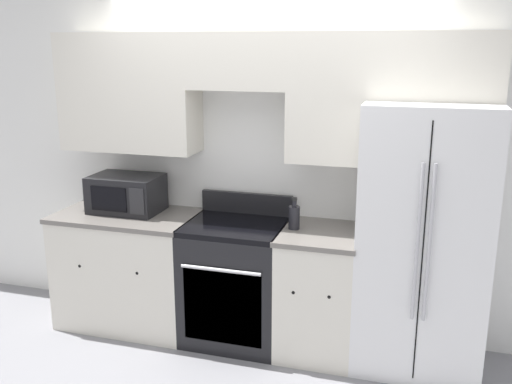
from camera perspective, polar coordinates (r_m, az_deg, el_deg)
name	(u,v)px	position (r m, az deg, el deg)	size (l,w,h in m)	color
ground_plane	(244,360)	(4.21, -1.25, -16.49)	(12.00, 12.00, 0.00)	gray
wall_back	(268,137)	(4.22, 1.18, 5.56)	(8.00, 0.39, 2.60)	white
lower_cabinets_left	(129,268)	(4.65, -12.55, -7.47)	(1.08, 0.64, 0.91)	silver
lower_cabinets_right	(319,291)	(4.17, 6.32, -9.86)	(0.56, 0.64, 0.91)	silver
oven_range	(236,281)	(4.31, -2.01, -8.87)	(0.72, 0.65, 1.07)	black
refrigerator	(423,237)	(4.02, 16.37, -4.34)	(0.83, 0.81, 1.82)	white
microwave	(127,194)	(4.53, -12.82, -0.15)	(0.53, 0.37, 0.28)	black
bottle	(294,217)	(4.02, 3.83, -2.47)	(0.08, 0.08, 0.23)	black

